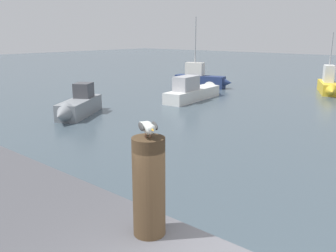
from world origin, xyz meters
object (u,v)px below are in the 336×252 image
(seagull, at_px, (148,127))
(boat_navy, at_px, (202,79))
(boat_yellow, at_px, (328,85))
(boat_grey, at_px, (77,106))
(boat_white, at_px, (196,91))
(mooring_post, at_px, (149,187))

(seagull, distance_m, boat_navy, 21.04)
(boat_navy, distance_m, boat_yellow, 7.61)
(boat_grey, relative_size, boat_navy, 0.80)
(boat_navy, relative_size, boat_yellow, 1.22)
(boat_white, height_order, boat_yellow, boat_yellow)
(mooring_post, xyz_separation_m, boat_yellow, (-4.72, 20.16, -1.68))
(mooring_post, bearing_deg, boat_white, 124.95)
(mooring_post, bearing_deg, boat_yellow, 103.17)
(seagull, xyz_separation_m, boat_navy, (-11.78, 17.30, -2.14))
(boat_grey, distance_m, boat_navy, 10.48)
(seagull, distance_m, boat_grey, 12.98)
(seagull, distance_m, boat_white, 16.70)
(mooring_post, height_order, boat_yellow, boat_yellow)
(boat_grey, bearing_deg, boat_yellow, 65.52)
(mooring_post, relative_size, boat_yellow, 0.24)
(boat_white, relative_size, boat_yellow, 1.34)
(mooring_post, xyz_separation_m, boat_navy, (-11.77, 17.30, -1.61))
(seagull, height_order, boat_grey, seagull)
(boat_yellow, bearing_deg, boat_grey, -114.48)
(boat_yellow, bearing_deg, boat_white, -125.73)
(seagull, bearing_deg, boat_white, 124.96)
(boat_grey, distance_m, boat_yellow, 14.60)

